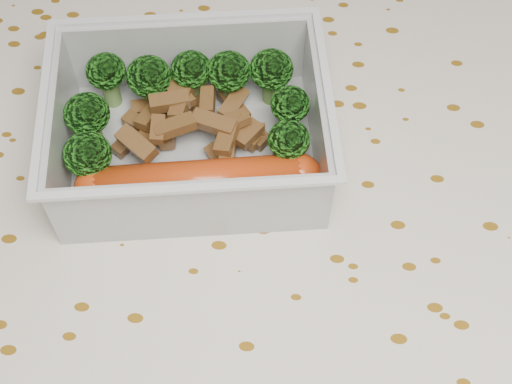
{
  "coord_description": "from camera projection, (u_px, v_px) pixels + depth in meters",
  "views": [
    {
      "loc": [
        0.01,
        -0.23,
        1.15
      ],
      "look_at": [
        -0.01,
        -0.0,
        0.78
      ],
      "focal_mm": 50.0,
      "sensor_mm": 36.0,
      "label": 1
    }
  ],
  "objects": [
    {
      "name": "broccoli_florets",
      "position": [
        185.0,
        98.0,
        0.46
      ],
      "size": [
        0.16,
        0.11,
        0.04
      ],
      "color": "#608C3F",
      "rests_on": "lunch_container"
    },
    {
      "name": "sausage",
      "position": [
        199.0,
        182.0,
        0.44
      ],
      "size": [
        0.15,
        0.05,
        0.03
      ],
      "color": "#B2360E",
      "rests_on": "lunch_container"
    },
    {
      "name": "meat_pile",
      "position": [
        192.0,
        123.0,
        0.47
      ],
      "size": [
        0.1,
        0.08,
        0.03
      ],
      "color": "brown",
      "rests_on": "lunch_container"
    },
    {
      "name": "tablecloth",
      "position": [
        270.0,
        237.0,
        0.49
      ],
      "size": [
        1.46,
        0.96,
        0.19
      ],
      "color": "silver",
      "rests_on": "dining_table"
    },
    {
      "name": "lunch_container",
      "position": [
        191.0,
        135.0,
        0.46
      ],
      "size": [
        0.19,
        0.16,
        0.06
      ],
      "color": "silver",
      "rests_on": "tablecloth"
    },
    {
      "name": "dining_table",
      "position": [
        269.0,
        269.0,
        0.53
      ],
      "size": [
        1.4,
        0.9,
        0.75
      ],
      "color": "brown",
      "rests_on": "ground"
    }
  ]
}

